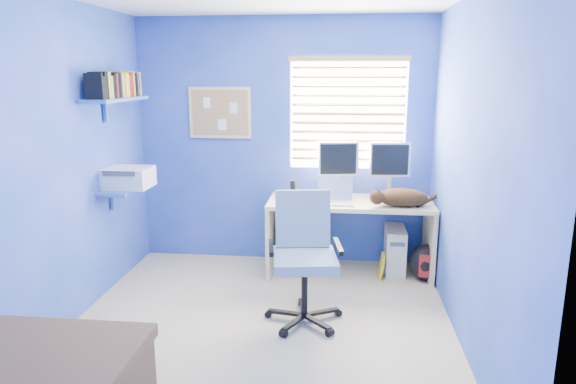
# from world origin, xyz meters

# --- Properties ---
(floor) EXTENTS (3.00, 3.20, 0.00)m
(floor) POSITION_xyz_m (0.00, 0.00, 0.00)
(floor) COLOR #C6B597
(floor) RESTS_ON ground
(wall_back) EXTENTS (3.00, 0.01, 2.50)m
(wall_back) POSITION_xyz_m (0.00, 1.60, 1.25)
(wall_back) COLOR #1D46A1
(wall_back) RESTS_ON ground
(wall_front) EXTENTS (3.00, 0.01, 2.50)m
(wall_front) POSITION_xyz_m (0.00, -1.60, 1.25)
(wall_front) COLOR #1D46A1
(wall_front) RESTS_ON ground
(wall_left) EXTENTS (0.01, 3.20, 2.50)m
(wall_left) POSITION_xyz_m (-1.50, 0.00, 1.25)
(wall_left) COLOR #1D46A1
(wall_left) RESTS_ON ground
(wall_right) EXTENTS (0.01, 3.20, 2.50)m
(wall_right) POSITION_xyz_m (1.50, 0.00, 1.25)
(wall_right) COLOR #1D46A1
(wall_right) RESTS_ON ground
(desk) EXTENTS (1.58, 0.65, 0.74)m
(desk) POSITION_xyz_m (0.69, 1.26, 0.37)
(desk) COLOR beige
(desk) RESTS_ON floor
(laptop) EXTENTS (0.34, 0.28, 0.22)m
(laptop) POSITION_xyz_m (0.55, 1.12, 0.85)
(laptop) COLOR silver
(laptop) RESTS_ON desk
(monitor_left) EXTENTS (0.42, 0.19, 0.54)m
(monitor_left) POSITION_xyz_m (0.57, 1.49, 1.01)
(monitor_left) COLOR silver
(monitor_left) RESTS_ON desk
(monitor_right) EXTENTS (0.41, 0.16, 0.54)m
(monitor_right) POSITION_xyz_m (1.08, 1.51, 1.01)
(monitor_right) COLOR silver
(monitor_right) RESTS_ON desk
(phone) EXTENTS (0.11, 0.12, 0.17)m
(phone) POSITION_xyz_m (0.12, 1.35, 0.82)
(phone) COLOR black
(phone) RESTS_ON desk
(mug) EXTENTS (0.10, 0.09, 0.10)m
(mug) POSITION_xyz_m (1.20, 1.38, 0.79)
(mug) COLOR #338B56
(mug) RESTS_ON desk
(cd_spindle) EXTENTS (0.13, 0.13, 0.07)m
(cd_spindle) POSITION_xyz_m (1.22, 1.46, 0.78)
(cd_spindle) COLOR silver
(cd_spindle) RESTS_ON desk
(cat) EXTENTS (0.52, 0.38, 0.17)m
(cat) POSITION_xyz_m (1.17, 1.08, 0.82)
(cat) COLOR black
(cat) RESTS_ON desk
(tower_pc) EXTENTS (0.20, 0.44, 0.45)m
(tower_pc) POSITION_xyz_m (1.15, 1.34, 0.23)
(tower_pc) COLOR beige
(tower_pc) RESTS_ON floor
(drawer_boxes) EXTENTS (0.35, 0.28, 0.54)m
(drawer_boxes) POSITION_xyz_m (0.19, 1.30, 0.27)
(drawer_boxes) COLOR tan
(drawer_boxes) RESTS_ON floor
(yellow_book) EXTENTS (0.03, 0.17, 0.24)m
(yellow_book) POSITION_xyz_m (1.01, 1.14, 0.12)
(yellow_book) COLOR yellow
(yellow_book) RESTS_ON floor
(backpack) EXTENTS (0.34, 0.28, 0.36)m
(backpack) POSITION_xyz_m (1.43, 1.12, 0.18)
(backpack) COLOR black
(backpack) RESTS_ON floor
(office_chair) EXTENTS (0.68, 0.68, 1.02)m
(office_chair) POSITION_xyz_m (0.33, 0.22, 0.38)
(office_chair) COLOR black
(office_chair) RESTS_ON floor
(window_blinds) EXTENTS (1.15, 0.05, 1.10)m
(window_blinds) POSITION_xyz_m (0.65, 1.57, 1.55)
(window_blinds) COLOR white
(window_blinds) RESTS_ON ground
(corkboard) EXTENTS (0.64, 0.02, 0.52)m
(corkboard) POSITION_xyz_m (-0.65, 1.58, 1.55)
(corkboard) COLOR beige
(corkboard) RESTS_ON ground
(wall_shelves) EXTENTS (0.42, 0.90, 1.05)m
(wall_shelves) POSITION_xyz_m (-1.35, 0.75, 1.43)
(wall_shelves) COLOR #3764B1
(wall_shelves) RESTS_ON ground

